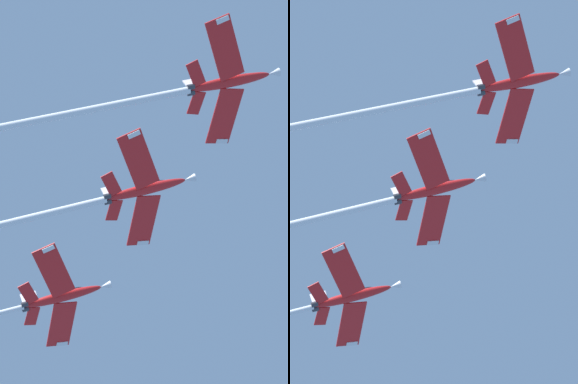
% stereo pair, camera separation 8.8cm
% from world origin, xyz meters
% --- Properties ---
extents(jet_lead, '(20.17, 61.07, 21.13)m').
position_xyz_m(jet_lead, '(19.51, 6.95, 105.40)').
color(jet_lead, red).
extents(jet_second, '(20.17, 50.15, 17.74)m').
position_xyz_m(jet_second, '(33.46, 14.53, 101.72)').
color(jet_second, red).
extents(jet_third, '(20.17, 51.07, 17.81)m').
position_xyz_m(jet_third, '(49.10, 25.48, 98.42)').
color(jet_third, red).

